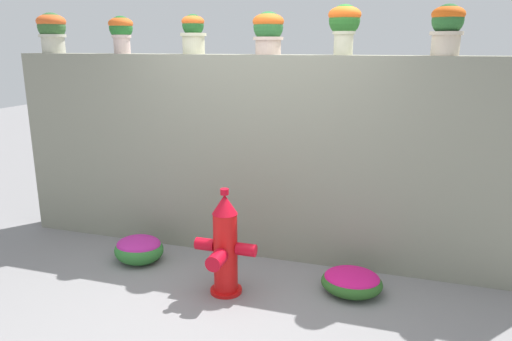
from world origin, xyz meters
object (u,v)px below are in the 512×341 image
object	(u,v)px
potted_plant_4	(344,22)
potted_plant_5	(447,25)
flower_bush_right	(352,281)
fire_hydrant	(225,247)
potted_plant_3	(268,30)
potted_plant_0	(52,29)
flower_bush_left	(139,248)
potted_plant_2	(193,32)
potted_plant_1	(121,30)

from	to	relation	value
potted_plant_4	potted_plant_5	distance (m)	0.86
potted_plant_4	flower_bush_right	size ratio (longest dim) A/B	0.82
flower_bush_right	fire_hydrant	bearing A→B (deg)	-162.21
potted_plant_3	flower_bush_right	xyz separation A→B (m)	(0.97, -0.66, -2.15)
potted_plant_4	potted_plant_5	world-z (taller)	potted_plant_4
potted_plant_0	potted_plant_3	size ratio (longest dim) A/B	1.09
potted_plant_4	potted_plant_3	bearing A→B (deg)	176.36
potted_plant_4	fire_hydrant	world-z (taller)	potted_plant_4
fire_hydrant	flower_bush_left	world-z (taller)	fire_hydrant
potted_plant_3	potted_plant_4	size ratio (longest dim) A/B	0.90
potted_plant_0	flower_bush_right	distance (m)	4.11
potted_plant_0	potted_plant_3	world-z (taller)	potted_plant_0
potted_plant_2	fire_hydrant	bearing A→B (deg)	-54.81
potted_plant_0	potted_plant_1	xyz separation A→B (m)	(0.85, 0.03, -0.01)
potted_plant_0	potted_plant_4	xyz separation A→B (m)	(3.19, -0.02, 0.03)
potted_plant_5	fire_hydrant	distance (m)	2.65
fire_hydrant	potted_plant_1	bearing A→B (deg)	146.83
potted_plant_1	potted_plant_0	bearing A→B (deg)	-178.27
potted_plant_0	potted_plant_2	distance (m)	1.69
potted_plant_1	flower_bush_right	world-z (taller)	potted_plant_1
flower_bush_left	potted_plant_2	bearing A→B (deg)	60.15
potted_plant_1	potted_plant_2	world-z (taller)	same
potted_plant_3	potted_plant_4	distance (m)	0.73
potted_plant_0	potted_plant_3	distance (m)	2.46
potted_plant_2	potted_plant_5	xyz separation A→B (m)	(2.36, -0.05, 0.03)
flower_bush_left	fire_hydrant	bearing A→B (deg)	-17.14
potted_plant_5	fire_hydrant	bearing A→B (deg)	-150.98
potted_plant_3	potted_plant_4	bearing A→B (deg)	-3.64
potted_plant_4	fire_hydrant	distance (m)	2.26
potted_plant_3	potted_plant_4	world-z (taller)	potted_plant_4
potted_plant_5	fire_hydrant	size ratio (longest dim) A/B	0.44
potted_plant_2	potted_plant_3	distance (m)	0.77
potted_plant_5	flower_bush_left	distance (m)	3.52
potted_plant_2	flower_bush_right	size ratio (longest dim) A/B	0.72
potted_plant_0	flower_bush_right	size ratio (longest dim) A/B	0.80
potted_plant_2	potted_plant_5	world-z (taller)	potted_plant_5
potted_plant_2	flower_bush_left	bearing A→B (deg)	-119.85
flower_bush_left	potted_plant_0	bearing A→B (deg)	154.01
potted_plant_0	potted_plant_1	world-z (taller)	potted_plant_0
fire_hydrant	flower_bush_left	size ratio (longest dim) A/B	1.91
potted_plant_0	potted_plant_2	world-z (taller)	potted_plant_0
potted_plant_4	flower_bush_right	distance (m)	2.30
potted_plant_2	flower_bush_right	xyz separation A→B (m)	(1.74, -0.63, -2.13)
fire_hydrant	flower_bush_left	distance (m)	1.14
potted_plant_0	potted_plant_5	distance (m)	4.05
potted_plant_2	potted_plant_3	size ratio (longest dim) A/B	0.97
potted_plant_3	flower_bush_left	size ratio (longest dim) A/B	0.80
potted_plant_2	fire_hydrant	xyz separation A→B (m)	(0.69, -0.97, -1.81)
flower_bush_left	flower_bush_right	bearing A→B (deg)	0.35
potted_plant_3	flower_bush_left	bearing A→B (deg)	-149.53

